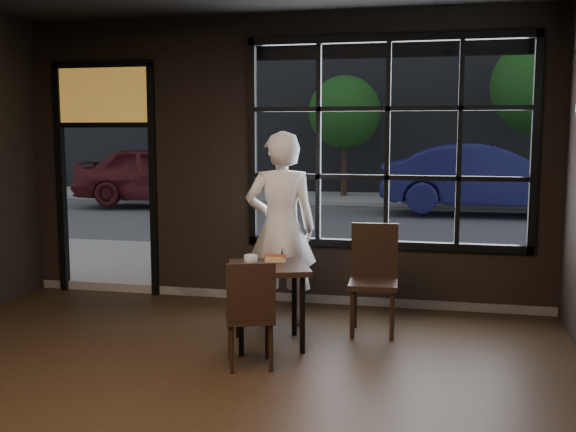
% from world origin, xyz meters
% --- Properties ---
extents(window_frame, '(3.06, 0.12, 2.28)m').
position_xyz_m(window_frame, '(1.20, 3.50, 1.80)').
color(window_frame, black).
rests_on(window_frame, ground).
extents(stained_transom, '(1.20, 0.06, 0.70)m').
position_xyz_m(stained_transom, '(-2.10, 3.50, 2.35)').
color(stained_transom, orange).
rests_on(stained_transom, ground).
extents(street_asphalt, '(60.00, 41.00, 0.04)m').
position_xyz_m(street_asphalt, '(0.00, 24.00, -0.02)').
color(street_asphalt, '#545456').
rests_on(street_asphalt, ground).
extents(cafe_table, '(0.88, 0.88, 0.74)m').
position_xyz_m(cafe_table, '(0.28, 1.93, 0.37)').
color(cafe_table, black).
rests_on(cafe_table, floor).
extents(chair_near, '(0.50, 0.50, 0.90)m').
position_xyz_m(chair_near, '(0.27, 1.36, 0.45)').
color(chair_near, black).
rests_on(chair_near, floor).
extents(chair_window, '(0.48, 0.48, 1.04)m').
position_xyz_m(chair_window, '(1.17, 2.47, 0.52)').
color(chair_window, black).
rests_on(chair_window, floor).
extents(man, '(0.80, 0.63, 1.93)m').
position_xyz_m(man, '(0.23, 2.65, 0.96)').
color(man, white).
rests_on(man, floor).
extents(hotdog, '(0.20, 0.08, 0.06)m').
position_xyz_m(hotdog, '(0.30, 2.09, 0.77)').
color(hotdog, tan).
rests_on(hotdog, cafe_table).
extents(cup, '(0.16, 0.16, 0.10)m').
position_xyz_m(cup, '(0.13, 1.88, 0.79)').
color(cup, silver).
rests_on(cup, cafe_table).
extents(navy_car, '(4.76, 1.77, 1.56)m').
position_xyz_m(navy_car, '(2.79, 12.21, 0.88)').
color(navy_car, '#18194E').
rests_on(navy_car, street_asphalt).
extents(maroon_car, '(4.53, 2.28, 1.48)m').
position_xyz_m(maroon_car, '(-5.14, 12.20, 0.84)').
color(maroon_car, '#58191B').
rests_on(maroon_car, street_asphalt).
extents(tree_left, '(2.05, 2.05, 3.50)m').
position_xyz_m(tree_left, '(-0.92, 15.36, 2.46)').
color(tree_left, '#332114').
rests_on(tree_left, street_asphalt).
extents(tree_right, '(2.55, 2.55, 4.36)m').
position_xyz_m(tree_right, '(4.24, 14.75, 3.07)').
color(tree_right, '#332114').
rests_on(tree_right, street_asphalt).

